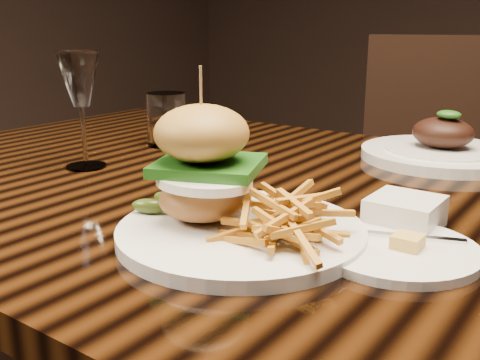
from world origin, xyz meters
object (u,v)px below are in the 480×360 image
Objects in this scene: burger_plate at (233,197)px; far_dish at (441,150)px; dining_table at (315,245)px; chair_far at (438,186)px; wine_glass at (80,83)px.

far_dish is at bearing 71.53° from burger_plate.
far_dish is (0.08, 0.31, 0.09)m from dining_table.
far_dish is (0.08, 0.51, -0.03)m from burger_plate.
far_dish is 0.29× the size of chair_far.
far_dish is 0.64m from chair_far.
chair_far reaches higher than dining_table.
wine_glass is (-0.39, 0.11, 0.09)m from burger_plate.
wine_glass is at bearing 154.07° from burger_plate.
burger_plate is 0.41m from wine_glass.
far_dish is at bearing 75.96° from dining_table.
dining_table is 5.81× the size of far_dish.
wine_glass is at bearing -139.22° from far_dish.
wine_glass is at bearing -122.79° from chair_far.
dining_table is 1.68× the size of chair_far.
dining_table is 5.78× the size of burger_plate.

